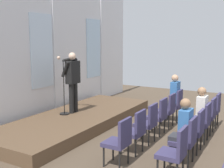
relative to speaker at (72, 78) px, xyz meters
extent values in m
cube|color=silver|center=(-0.13, 1.07, 0.84)|extent=(10.39, 0.10, 4.31)
cube|color=silver|center=(-0.13, 1.01, 0.75)|extent=(0.90, 0.04, 2.17)
cube|color=silver|center=(0.47, 1.02, 0.84)|extent=(0.20, 0.08, 4.31)
cube|color=silver|center=(2.64, 1.01, 0.75)|extent=(0.90, 0.04, 2.17)
cube|color=silver|center=(3.24, 1.02, 0.84)|extent=(0.20, 0.08, 4.31)
cube|color=brown|center=(-0.13, -0.24, -1.16)|extent=(5.47, 2.03, 0.30)
cylinder|color=black|center=(-0.09, -0.02, -0.58)|extent=(0.14, 0.14, 0.85)
cylinder|color=black|center=(0.09, -0.02, -0.58)|extent=(0.14, 0.14, 0.85)
cube|color=black|center=(0.00, -0.02, 0.16)|extent=(0.42, 0.22, 0.64)
cube|color=#26663F|center=(0.00, 0.10, 0.24)|extent=(0.06, 0.01, 0.38)
sphere|color=beige|center=(0.00, -0.01, 0.62)|extent=(0.21, 0.21, 0.21)
cylinder|color=black|center=(-0.24, 0.06, 0.26)|extent=(0.09, 0.28, 0.45)
cylinder|color=black|center=(0.16, 0.12, 0.49)|extent=(0.15, 0.36, 0.15)
cylinder|color=black|center=(0.11, 0.25, 0.51)|extent=(0.11, 0.34, 0.15)
sphere|color=beige|center=(0.03, 0.51, 0.56)|extent=(0.10, 0.10, 0.10)
cylinder|color=black|center=(-0.29, 0.09, -0.99)|extent=(0.28, 0.28, 0.03)
cylinder|color=black|center=(-0.29, 0.09, -0.25)|extent=(0.02, 0.02, 1.45)
sphere|color=#262626|center=(-0.29, 0.09, 0.51)|extent=(0.07, 0.07, 0.07)
cylinder|color=black|center=(-1.70, -2.29, -1.11)|extent=(0.04, 0.04, 0.40)
cylinder|color=black|center=(-2.06, -2.29, -1.11)|extent=(0.04, 0.04, 0.40)
cylinder|color=black|center=(-1.70, -2.63, -1.11)|extent=(0.04, 0.04, 0.40)
cylinder|color=black|center=(-2.06, -2.63, -1.11)|extent=(0.04, 0.04, 0.40)
cube|color=#383356|center=(-1.88, -2.46, -0.87)|extent=(0.46, 0.44, 0.08)
cube|color=#383356|center=(-1.88, -2.65, -0.60)|extent=(0.46, 0.06, 0.46)
cylinder|color=black|center=(-1.00, -2.29, -1.11)|extent=(0.04, 0.04, 0.40)
cylinder|color=black|center=(-1.36, -2.29, -1.11)|extent=(0.04, 0.04, 0.40)
cylinder|color=black|center=(-1.00, -2.63, -1.11)|extent=(0.04, 0.04, 0.40)
cylinder|color=black|center=(-1.36, -2.63, -1.11)|extent=(0.04, 0.04, 0.40)
cube|color=#383356|center=(-1.18, -2.46, -0.87)|extent=(0.46, 0.44, 0.08)
cube|color=#383356|center=(-1.18, -2.65, -0.60)|extent=(0.46, 0.06, 0.46)
cylinder|color=black|center=(-0.30, -2.29, -1.11)|extent=(0.04, 0.04, 0.40)
cylinder|color=black|center=(-0.66, -2.29, -1.11)|extent=(0.04, 0.04, 0.40)
cylinder|color=black|center=(-0.30, -2.63, -1.11)|extent=(0.04, 0.04, 0.40)
cylinder|color=black|center=(-0.66, -2.63, -1.11)|extent=(0.04, 0.04, 0.40)
cube|color=#383356|center=(-0.48, -2.46, -0.87)|extent=(0.46, 0.44, 0.08)
cube|color=#383356|center=(-0.48, -2.65, -0.60)|extent=(0.46, 0.06, 0.46)
cylinder|color=black|center=(0.40, -2.29, -1.11)|extent=(0.04, 0.04, 0.40)
cylinder|color=black|center=(0.04, -2.29, -1.11)|extent=(0.04, 0.04, 0.40)
cylinder|color=black|center=(0.40, -2.63, -1.11)|extent=(0.04, 0.04, 0.40)
cylinder|color=black|center=(0.04, -2.63, -1.11)|extent=(0.04, 0.04, 0.40)
cube|color=#383356|center=(0.22, -2.46, -0.87)|extent=(0.46, 0.44, 0.08)
cube|color=#383356|center=(0.22, -2.65, -0.60)|extent=(0.46, 0.06, 0.46)
cylinder|color=black|center=(1.10, -2.29, -1.11)|extent=(0.04, 0.04, 0.40)
cylinder|color=black|center=(0.74, -2.29, -1.11)|extent=(0.04, 0.04, 0.40)
cylinder|color=black|center=(1.10, -2.63, -1.11)|extent=(0.04, 0.04, 0.40)
cylinder|color=black|center=(0.74, -2.63, -1.11)|extent=(0.04, 0.04, 0.40)
cube|color=#383356|center=(0.92, -2.46, -0.87)|extent=(0.46, 0.44, 0.08)
cube|color=#383356|center=(0.92, -2.65, -0.60)|extent=(0.46, 0.06, 0.46)
cylinder|color=black|center=(1.79, -2.29, -1.11)|extent=(0.04, 0.04, 0.40)
cylinder|color=black|center=(1.43, -2.29, -1.11)|extent=(0.04, 0.04, 0.40)
cylinder|color=black|center=(1.79, -2.63, -1.11)|extent=(0.04, 0.04, 0.40)
cylinder|color=black|center=(1.43, -2.63, -1.11)|extent=(0.04, 0.04, 0.40)
cube|color=#383356|center=(1.61, -2.46, -0.87)|extent=(0.46, 0.44, 0.08)
cube|color=#383356|center=(1.61, -2.65, -0.60)|extent=(0.46, 0.06, 0.46)
cylinder|color=#2D2D33|center=(1.52, -2.28, -1.09)|extent=(0.10, 0.10, 0.44)
cylinder|color=#2D2D33|center=(1.70, -2.28, -1.09)|extent=(0.10, 0.10, 0.44)
cube|color=#2D2D33|center=(1.61, -2.40, -0.81)|extent=(0.34, 0.36, 0.12)
cube|color=#3366A5|center=(1.61, -2.51, -0.44)|extent=(0.36, 0.20, 0.62)
sphere|color=tan|center=(1.61, -2.49, -0.02)|extent=(0.20, 0.20, 0.20)
cylinder|color=black|center=(-1.70, -3.37, -1.11)|extent=(0.04, 0.04, 0.40)
cylinder|color=black|center=(-1.70, -3.71, -1.11)|extent=(0.04, 0.04, 0.40)
cube|color=#383356|center=(-1.88, -3.54, -0.87)|extent=(0.46, 0.44, 0.08)
cube|color=#383356|center=(-1.88, -3.73, -0.60)|extent=(0.46, 0.06, 0.46)
cylinder|color=black|center=(-1.00, -3.37, -1.11)|extent=(0.04, 0.04, 0.40)
cylinder|color=black|center=(-1.36, -3.37, -1.11)|extent=(0.04, 0.04, 0.40)
cylinder|color=black|center=(-1.00, -3.71, -1.11)|extent=(0.04, 0.04, 0.40)
cylinder|color=black|center=(-1.36, -3.71, -1.11)|extent=(0.04, 0.04, 0.40)
cube|color=#383356|center=(-1.18, -3.54, -0.87)|extent=(0.46, 0.44, 0.08)
cube|color=#383356|center=(-1.18, -3.73, -0.60)|extent=(0.46, 0.06, 0.46)
cylinder|color=#2D2D33|center=(-1.27, -3.36, -1.09)|extent=(0.10, 0.10, 0.44)
cylinder|color=#2D2D33|center=(-1.09, -3.36, -1.09)|extent=(0.10, 0.10, 0.44)
cube|color=#2D2D33|center=(-1.18, -3.48, -0.81)|extent=(0.34, 0.36, 0.12)
cube|color=#3366A5|center=(-1.18, -3.59, -0.48)|extent=(0.36, 0.20, 0.53)
sphere|color=#8C6647|center=(-1.18, -3.57, -0.11)|extent=(0.20, 0.20, 0.20)
cylinder|color=black|center=(-0.30, -3.37, -1.11)|extent=(0.04, 0.04, 0.40)
cylinder|color=black|center=(-0.66, -3.37, -1.11)|extent=(0.04, 0.04, 0.40)
cylinder|color=black|center=(-0.30, -3.71, -1.11)|extent=(0.04, 0.04, 0.40)
cylinder|color=black|center=(-0.66, -3.71, -1.11)|extent=(0.04, 0.04, 0.40)
cube|color=#383356|center=(-0.48, -3.54, -0.87)|extent=(0.46, 0.44, 0.08)
cube|color=#383356|center=(-0.48, -3.73, -0.60)|extent=(0.46, 0.06, 0.46)
cylinder|color=black|center=(0.40, -3.37, -1.11)|extent=(0.04, 0.04, 0.40)
cylinder|color=black|center=(0.04, -3.37, -1.11)|extent=(0.04, 0.04, 0.40)
cylinder|color=black|center=(0.40, -3.71, -1.11)|extent=(0.04, 0.04, 0.40)
cylinder|color=black|center=(0.04, -3.71, -1.11)|extent=(0.04, 0.04, 0.40)
cube|color=#383356|center=(0.22, -3.54, -0.87)|extent=(0.46, 0.44, 0.08)
cube|color=#383356|center=(0.22, -3.73, -0.60)|extent=(0.46, 0.06, 0.46)
cylinder|color=#2D2D33|center=(0.13, -3.36, -1.09)|extent=(0.10, 0.10, 0.44)
cylinder|color=#2D2D33|center=(0.31, -3.36, -1.09)|extent=(0.10, 0.10, 0.44)
cube|color=#2D2D33|center=(0.22, -3.48, -0.81)|extent=(0.34, 0.36, 0.12)
cube|color=silver|center=(0.22, -3.59, -0.48)|extent=(0.36, 0.20, 0.54)
sphere|color=#8C6647|center=(0.22, -3.57, -0.10)|extent=(0.20, 0.20, 0.20)
cylinder|color=black|center=(1.10, -3.37, -1.11)|extent=(0.04, 0.04, 0.40)
cylinder|color=black|center=(0.74, -3.37, -1.11)|extent=(0.04, 0.04, 0.40)
cylinder|color=black|center=(1.10, -3.71, -1.11)|extent=(0.04, 0.04, 0.40)
cylinder|color=black|center=(0.74, -3.71, -1.11)|extent=(0.04, 0.04, 0.40)
cube|color=#383356|center=(0.92, -3.54, -0.87)|extent=(0.46, 0.44, 0.08)
cube|color=#383356|center=(0.92, -3.73, -0.60)|extent=(0.46, 0.06, 0.46)
cylinder|color=black|center=(1.79, -3.37, -1.11)|extent=(0.04, 0.04, 0.40)
cylinder|color=black|center=(1.43, -3.37, -1.11)|extent=(0.04, 0.04, 0.40)
cylinder|color=black|center=(1.79, -3.71, -1.11)|extent=(0.04, 0.04, 0.40)
cylinder|color=black|center=(1.43, -3.71, -1.11)|extent=(0.04, 0.04, 0.40)
cube|color=#383356|center=(1.61, -3.54, -0.87)|extent=(0.46, 0.44, 0.08)
cube|color=#383356|center=(1.61, -3.73, -0.60)|extent=(0.46, 0.06, 0.46)
camera|label=1|loc=(-6.39, -4.95, 1.09)|focal=45.43mm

